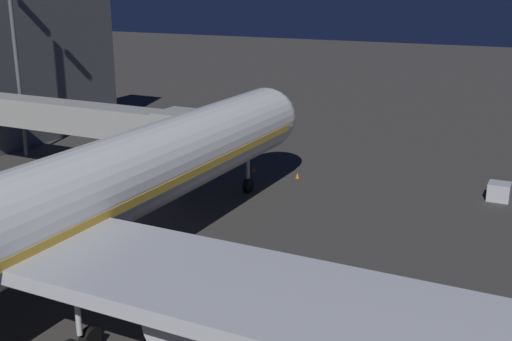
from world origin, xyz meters
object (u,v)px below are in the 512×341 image
at_px(jet_bridge, 91,120).
at_px(traffic_cone_nose_starboard, 254,169).
at_px(traffic_cone_nose_port, 297,175).
at_px(apron_floodlight_mast, 15,50).
at_px(airliner_at_gate, 28,220).
at_px(baggage_container_near_belt, 499,192).

bearing_deg(jet_bridge, traffic_cone_nose_starboard, -139.19).
bearing_deg(traffic_cone_nose_port, jet_bridge, 31.60).
relative_size(traffic_cone_nose_port, traffic_cone_nose_starboard, 1.00).
xyz_separation_m(jet_bridge, traffic_cone_nose_starboard, (-10.90, -9.42, -5.47)).
bearing_deg(traffic_cone_nose_starboard, traffic_cone_nose_port, 180.00).
height_order(jet_bridge, apron_floodlight_mast, apron_floodlight_mast).
bearing_deg(jet_bridge, traffic_cone_nose_port, -148.40).
bearing_deg(airliner_at_gate, traffic_cone_nose_port, -94.30).
height_order(airliner_at_gate, traffic_cone_nose_port, airliner_at_gate).
bearing_deg(apron_floodlight_mast, jet_bridge, 162.27).
height_order(jet_bridge, traffic_cone_nose_starboard, jet_bridge).
xyz_separation_m(jet_bridge, traffic_cone_nose_port, (-15.30, -9.42, -5.47)).
relative_size(apron_floodlight_mast, traffic_cone_nose_port, 33.95).
xyz_separation_m(baggage_container_near_belt, traffic_cone_nose_port, (16.99, 1.80, -0.45)).
bearing_deg(traffic_cone_nose_starboard, jet_bridge, 40.81).
distance_m(baggage_container_near_belt, traffic_cone_nose_starboard, 21.47).
bearing_deg(traffic_cone_nose_port, baggage_container_near_belt, -173.96).
relative_size(apron_floodlight_mast, baggage_container_near_belt, 10.89).
bearing_deg(traffic_cone_nose_port, airliner_at_gate, 85.70).
relative_size(baggage_container_near_belt, traffic_cone_nose_port, 3.12).
height_order(airliner_at_gate, baggage_container_near_belt, airliner_at_gate).
bearing_deg(apron_floodlight_mast, airliner_at_gate, 136.94).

